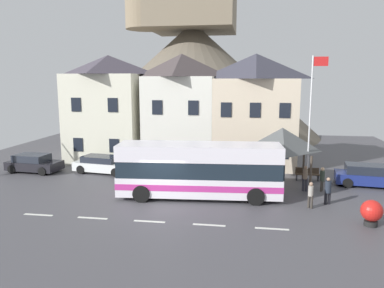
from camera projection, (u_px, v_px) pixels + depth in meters
name	position (u px, v px, depth m)	size (l,w,h in m)	color
ground_plane	(159.00, 209.00, 20.78)	(40.00, 60.00, 0.07)	#49484D
townhouse_00	(110.00, 108.00, 33.06)	(6.11, 6.53, 9.06)	silver
townhouse_01	(182.00, 109.00, 31.66)	(5.63, 5.73, 9.08)	silver
townhouse_02	(255.00, 111.00, 30.57)	(6.44, 5.40, 9.02)	beige
hilltop_castle	(192.00, 75.00, 48.26)	(32.01, 32.01, 21.50)	#675D4F
transit_bus	(199.00, 171.00, 22.44)	(9.80, 3.22, 3.25)	white
bus_shelter	(282.00, 139.00, 24.65)	(3.60, 3.60, 3.90)	#473D33
parked_car_00	(34.00, 163.00, 28.92)	(4.17, 2.30, 1.35)	black
parked_car_01	(103.00, 164.00, 28.62)	(4.61, 2.38, 1.28)	silver
parked_car_02	(368.00, 176.00, 25.04)	(4.42, 2.31, 1.43)	navy
pedestrian_00	(311.00, 194.00, 20.65)	(0.29, 0.29, 1.48)	#38332D
pedestrian_01	(322.00, 177.00, 23.81)	(0.29, 0.29, 1.55)	#38332D
pedestrian_02	(305.00, 178.00, 23.84)	(0.34, 0.29, 1.64)	#2D2D38
pedestrian_03	(328.00, 190.00, 21.30)	(0.36, 0.35, 1.56)	black
public_bench	(307.00, 174.00, 26.49)	(1.62, 0.48, 0.87)	#473828
flagpole	(311.00, 115.00, 23.39)	(0.95, 0.10, 8.43)	silver
harbour_buoy	(372.00, 212.00, 18.15)	(1.04, 1.04, 1.29)	black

